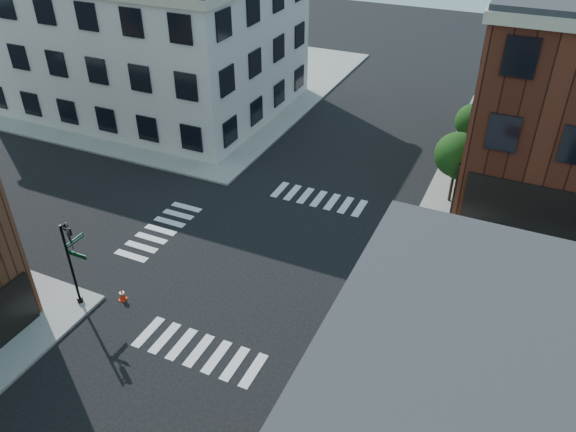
{
  "coord_description": "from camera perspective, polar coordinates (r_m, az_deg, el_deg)",
  "views": [
    {
      "loc": [
        10.77,
        -21.09,
        18.45
      ],
      "look_at": [
        0.65,
        0.95,
        2.5
      ],
      "focal_mm": 35.0,
      "sensor_mm": 36.0,
      "label": 1
    }
  ],
  "objects": [
    {
      "name": "ground",
      "position": [
        30.01,
        -1.9,
        -4.62
      ],
      "size": [
        120.0,
        120.0,
        0.0
      ],
      "primitive_type": "plane",
      "color": "black",
      "rests_on": "ground"
    },
    {
      "name": "sidewalk_nw",
      "position": [
        55.84,
        -12.03,
        13.41
      ],
      "size": [
        30.0,
        30.0,
        0.15
      ],
      "primitive_type": "cube",
      "color": "gray",
      "rests_on": "ground"
    },
    {
      "name": "building_nw",
      "position": [
        49.29,
        -14.24,
        17.14
      ],
      "size": [
        22.0,
        16.0,
        11.0
      ],
      "primitive_type": "cube",
      "color": "silver",
      "rests_on": "ground"
    },
    {
      "name": "tree_near",
      "position": [
        34.77,
        16.87,
        5.74
      ],
      "size": [
        2.69,
        2.69,
        4.49
      ],
      "color": "black",
      "rests_on": "ground"
    },
    {
      "name": "tree_far",
      "position": [
        40.33,
        18.35,
        8.89
      ],
      "size": [
        2.43,
        2.43,
        4.07
      ],
      "color": "black",
      "rests_on": "ground"
    },
    {
      "name": "signal_pole",
      "position": [
        27.51,
        -21.11,
        -3.8
      ],
      "size": [
        1.29,
        1.24,
        4.6
      ],
      "color": "black",
      "rests_on": "ground"
    },
    {
      "name": "box_truck",
      "position": [
        24.55,
        17.04,
        -10.64
      ],
      "size": [
        8.64,
        3.59,
        3.82
      ],
      "rotation": [
        0.0,
        0.0,
        0.13
      ],
      "color": "silver",
      "rests_on": "ground"
    },
    {
      "name": "traffic_cone",
      "position": [
        28.63,
        -16.5,
        -7.68
      ],
      "size": [
        0.4,
        0.4,
        0.64
      ],
      "rotation": [
        0.0,
        0.0,
        0.17
      ],
      "color": "#FC2B0B",
      "rests_on": "ground"
    }
  ]
}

